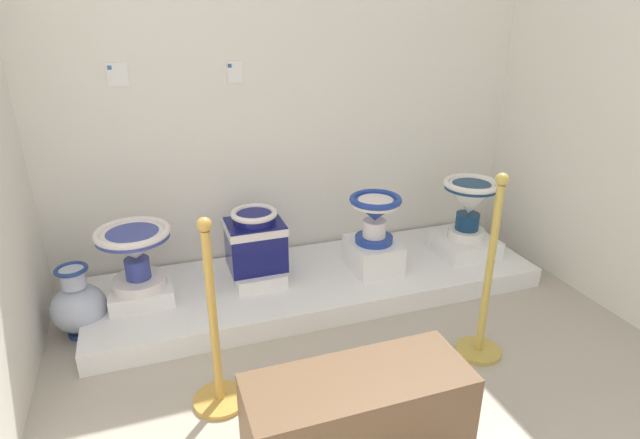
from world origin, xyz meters
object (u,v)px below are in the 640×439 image
(antique_toilet_slender_white, at_px, (375,212))
(antique_toilet_tall_cobalt, at_px, (470,200))
(info_placard_first, at_px, (117,74))
(stanchion_post_near_left, at_px, (216,353))
(plinth_block_broad_patterned, at_px, (142,294))
(museum_bench, at_px, (358,417))
(plinth_block_rightmost, at_px, (257,272))
(plinth_block_tall_cobalt, at_px, (465,245))
(decorative_vase_corner, at_px, (79,306))
(antique_toilet_rightmost, at_px, (255,238))
(info_placard_second, at_px, (235,72))
(antique_toilet_broad_patterned, at_px, (135,248))
(stanchion_post_near_right, at_px, (485,302))
(plinth_block_slender_white, at_px, (373,255))

(antique_toilet_slender_white, height_order, antique_toilet_tall_cobalt, antique_toilet_tall_cobalt)
(info_placard_first, distance_m, stanchion_post_near_left, 1.72)
(plinth_block_broad_patterned, relative_size, museum_bench, 0.39)
(plinth_block_rightmost, height_order, stanchion_post_near_left, stanchion_post_near_left)
(plinth_block_rightmost, distance_m, antique_toilet_tall_cobalt, 1.52)
(plinth_block_tall_cobalt, xyz_separation_m, info_placard_first, (-2.15, 0.49, 1.20))
(decorative_vase_corner, bearing_deg, antique_toilet_rightmost, 4.90)
(antique_toilet_tall_cobalt, bearing_deg, museum_bench, -136.54)
(plinth_block_broad_patterned, height_order, info_placard_second, info_placard_second)
(antique_toilet_tall_cobalt, relative_size, stanchion_post_near_left, 0.44)
(antique_toilet_rightmost, bearing_deg, antique_toilet_broad_patterned, -175.49)
(antique_toilet_tall_cobalt, height_order, stanchion_post_near_right, stanchion_post_near_right)
(stanchion_post_near_left, bearing_deg, plinth_block_rightmost, 66.86)
(antique_toilet_rightmost, distance_m, plinth_block_slender_white, 0.79)
(antique_toilet_rightmost, height_order, plinth_block_tall_cobalt, antique_toilet_rightmost)
(stanchion_post_near_right, height_order, museum_bench, stanchion_post_near_right)
(plinth_block_slender_white, bearing_deg, antique_toilet_tall_cobalt, 0.14)
(antique_toilet_tall_cobalt, xyz_separation_m, stanchion_post_near_right, (-0.47, -0.87, -0.20))
(plinth_block_broad_patterned, distance_m, info_placard_first, 1.28)
(decorative_vase_corner, bearing_deg, plinth_block_tall_cobalt, -0.51)
(plinth_block_broad_patterned, height_order, info_placard_first, info_placard_first)
(museum_bench, bearing_deg, antique_toilet_broad_patterned, 120.96)
(info_placard_second, bearing_deg, plinth_block_tall_cobalt, -18.46)
(plinth_block_slender_white, relative_size, stanchion_post_near_left, 0.38)
(plinth_block_broad_patterned, xyz_separation_m, antique_toilet_broad_patterned, (0.00, 0.00, 0.30))
(decorative_vase_corner, distance_m, stanchion_post_near_left, 1.06)
(antique_toilet_rightmost, height_order, info_placard_first, info_placard_first)
(plinth_block_broad_patterned, height_order, antique_toilet_broad_patterned, antique_toilet_broad_patterned)
(antique_toilet_tall_cobalt, height_order, info_placard_second, info_placard_second)
(plinth_block_rightmost, relative_size, antique_toilet_slender_white, 1.17)
(plinth_block_rightmost, height_order, decorative_vase_corner, decorative_vase_corner)
(antique_toilet_slender_white, xyz_separation_m, stanchion_post_near_left, (-1.15, -0.80, -0.25))
(antique_toilet_broad_patterned, relative_size, plinth_block_slender_white, 1.16)
(antique_toilet_broad_patterned, relative_size, info_placard_first, 3.14)
(plinth_block_broad_patterned, bearing_deg, decorative_vase_corner, -174.29)
(stanchion_post_near_right, xyz_separation_m, museum_bench, (-0.90, -0.42, -0.12))
(info_placard_second, bearing_deg, stanchion_post_near_left, -106.84)
(decorative_vase_corner, bearing_deg, stanchion_post_near_left, -51.23)
(stanchion_post_near_left, height_order, museum_bench, stanchion_post_near_left)
(info_placard_first, bearing_deg, plinth_block_tall_cobalt, -12.85)
(antique_toilet_broad_patterned, xyz_separation_m, info_placard_first, (0.03, 0.43, 0.91))
(plinth_block_broad_patterned, relative_size, antique_toilet_tall_cobalt, 0.86)
(antique_toilet_broad_patterned, height_order, antique_toilet_rightmost, antique_toilet_broad_patterned)
(antique_toilet_rightmost, bearing_deg, plinth_block_rightmost, 63.43)
(antique_toilet_rightmost, height_order, decorative_vase_corner, antique_toilet_rightmost)
(antique_toilet_tall_cobalt, bearing_deg, plinth_block_broad_patterned, 178.52)
(antique_toilet_broad_patterned, height_order, antique_toilet_tall_cobalt, antique_toilet_tall_cobalt)
(antique_toilet_broad_patterned, bearing_deg, decorative_vase_corner, -174.29)
(plinth_block_tall_cobalt, distance_m, stanchion_post_near_left, 2.03)
(antique_toilet_slender_white, distance_m, plinth_block_tall_cobalt, 0.79)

